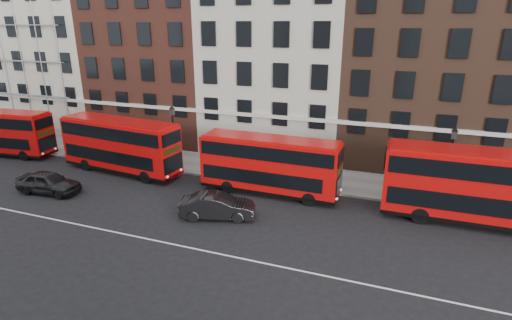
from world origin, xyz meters
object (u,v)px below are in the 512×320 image
(bus_b, at_px, (120,144))
(bus_d, at_px, (479,186))
(bus_c, at_px, (269,164))
(bus_a, at_px, (0,131))
(car_rear, at_px, (49,182))
(car_front, at_px, (217,206))

(bus_b, relative_size, bus_d, 0.97)
(bus_c, bearing_deg, bus_d, 0.81)
(bus_a, height_order, bus_c, bus_c)
(bus_c, height_order, car_rear, bus_c)
(car_rear, distance_m, car_front, 13.15)
(bus_a, height_order, car_rear, bus_a)
(bus_b, height_order, car_front, bus_b)
(bus_d, bearing_deg, bus_a, 179.35)
(bus_a, xyz_separation_m, bus_c, (26.13, 0.00, 0.01))
(bus_a, distance_m, bus_b, 13.37)
(bus_a, distance_m, bus_d, 39.38)
(bus_d, bearing_deg, car_front, -163.20)
(bus_d, height_order, car_front, bus_d)
(bus_b, distance_m, car_rear, 6.07)
(bus_b, relative_size, car_rear, 2.30)
(bus_a, relative_size, car_rear, 2.16)
(bus_b, bearing_deg, bus_c, 6.14)
(bus_c, bearing_deg, car_rear, -159.24)
(bus_a, xyz_separation_m, bus_d, (39.38, 0.00, 0.26))
(bus_b, distance_m, bus_c, 12.77)
(bus_a, bearing_deg, bus_b, -6.02)
(car_front, bearing_deg, bus_a, 61.62)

